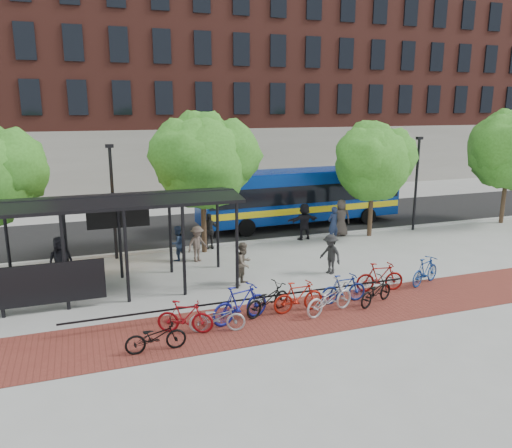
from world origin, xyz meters
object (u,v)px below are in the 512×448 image
object	(u,v)px
pedestrian_2	(177,243)
bike_3	(240,304)
bike_11	(425,271)
pedestrian_7	(333,224)
bus_shelter	(88,213)
bike_5	(299,297)
pedestrian_0	(61,261)
bike_0	(156,337)
bike_9	(380,277)
lamp_post_left	(113,199)
lamp_post_right	(416,181)
pedestrian_4	(209,231)
bike_2	(217,318)
bike_4	(268,299)
pedestrian_3	(197,244)
bike_6	(329,298)
pedestrian_5	(304,222)
pedestrian_8	(244,263)
pedestrian_9	(330,254)
tree_c	(374,159)
tree_b	(204,157)
bike_8	(376,291)
bike_7	(344,289)
tree_d	(510,146)
bike_1	(185,317)
bus	(300,194)

from	to	relation	value
pedestrian_2	bike_3	bearing A→B (deg)	66.76
bike_11	pedestrian_7	bearing A→B (deg)	-20.35
bus_shelter	bike_5	distance (m)	8.02
bus_shelter	pedestrian_0	bearing A→B (deg)	131.58
bike_0	pedestrian_0	bearing A→B (deg)	20.97
bike_0	bike_9	distance (m)	8.76
bike_0	lamp_post_left	bearing A→B (deg)	1.77
lamp_post_right	pedestrian_4	bearing A→B (deg)	179.02
bike_2	bike_4	world-z (taller)	bike_4
lamp_post_right	pedestrian_3	size ratio (longest dim) A/B	3.19
bike_6	pedestrian_5	bearing A→B (deg)	-37.52
bus_shelter	pedestrian_8	size ratio (longest dim) A/B	6.35
bike_3	bike_4	size ratio (longest dim) A/B	1.08
bike_9	pedestrian_2	world-z (taller)	pedestrian_2
pedestrian_7	pedestrian_9	bearing A→B (deg)	45.07
pedestrian_3	bike_3	bearing A→B (deg)	-116.97
pedestrian_7	pedestrian_3	bearing A→B (deg)	-7.67
pedestrian_7	bike_5	bearing A→B (deg)	39.31
pedestrian_8	tree_c	bearing A→B (deg)	-8.61
bus_shelter	lamp_post_left	size ratio (longest dim) A/B	2.07
bike_3	pedestrian_4	size ratio (longest dim) A/B	1.20
bike_6	bike_9	xyz separation A→B (m)	(2.72, 1.19, 0.02)
bike_2	pedestrian_4	world-z (taller)	pedestrian_4
pedestrian_0	pedestrian_7	world-z (taller)	pedestrian_0
pedestrian_5	tree_c	bearing A→B (deg)	167.88
bike_2	pedestrian_8	xyz separation A→B (m)	(2.08, 3.70, 0.38)
lamp_post_right	bike_0	size ratio (longest dim) A/B	2.99
bike_9	bike_3	bearing A→B (deg)	107.90
bike_4	lamp_post_right	bearing A→B (deg)	-79.97
bus_shelter	tree_c	xyz separation A→B (m)	(14.22, 3.83, 1.06)
tree_c	bike_0	xyz separation A→B (m)	(-12.75, -9.20, -3.60)
bus_shelter	bike_6	distance (m)	9.00
tree_b	pedestrian_3	distance (m)	3.99
tree_c	bike_8	distance (m)	10.34
pedestrian_5	pedestrian_7	size ratio (longest dim) A/B	1.04
pedestrian_7	pedestrian_2	bearing A→B (deg)	-11.60
lamp_post_left	bike_7	world-z (taller)	lamp_post_left
tree_d	bike_7	distance (m)	17.41
bike_1	bike_6	bearing A→B (deg)	-68.31
bus	bike_1	size ratio (longest dim) A/B	6.91
lamp_post_left	pedestrian_4	size ratio (longest dim) A/B	2.97
tree_c	bike_6	xyz separation A→B (m)	(-6.92, -8.47, -3.52)
bus_shelter	tree_d	world-z (taller)	tree_d
lamp_post_left	bike_7	distance (m)	10.95
bike_3	bike_4	bearing A→B (deg)	-88.42
pedestrian_7	bike_4	bearing A→B (deg)	33.63
bus_shelter	bike_9	xyz separation A→B (m)	(10.02, -3.45, -2.45)
bike_4	pedestrian_4	size ratio (longest dim) A/B	1.10
bike_0	tree_c	bearing A→B (deg)	-54.47
pedestrian_9	bus	bearing A→B (deg)	145.22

